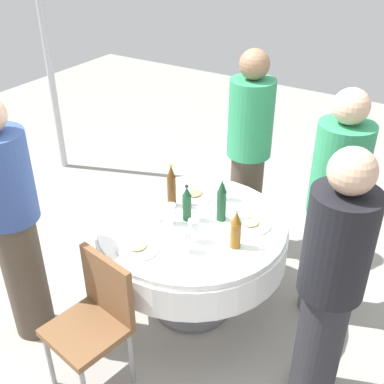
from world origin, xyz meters
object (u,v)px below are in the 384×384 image
dining_table (192,241)px  plate_north (143,217)px  plate_east (195,195)px  plate_outer (138,247)px  wine_glass_mid (224,186)px  wine_glass_south (193,227)px  person_far (249,152)px  bottle_dark_green_far (222,201)px  person_rear (13,223)px  person_right (333,207)px  chair_south (96,315)px  bottle_amber_right (236,230)px  person_west (330,284)px  plate_inner (251,224)px  bottle_dark_green_rear (187,204)px  wine_glass_left (171,211)px  wine_glass_west (186,238)px  bottle_brown_west (171,187)px

dining_table → plate_north: 0.36m
plate_east → plate_outer: (-0.70, -0.03, 0.00)m
wine_glass_mid → plate_outer: 0.80m
wine_glass_south → person_far: 1.05m
bottle_dark_green_far → person_rear: (-0.88, 0.95, -0.01)m
person_right → person_rear: (-1.20, 1.59, 0.01)m
bottle_dark_green_far → plate_east: bearing=61.9°
plate_east → plate_outer: 0.70m
chair_south → bottle_amber_right: bearing=-114.7°
plate_outer → chair_south: size_ratio=0.30×
plate_east → plate_north: bearing=161.0°
person_west → person_right: bearing=-149.8°
wine_glass_south → plate_inner: (0.34, -0.23, -0.10)m
plate_inner → person_right: size_ratio=0.15×
person_far → chair_south: bearing=-95.7°
bottle_dark_green_rear → wine_glass_left: (-0.10, 0.06, -0.02)m
dining_table → bottle_dark_green_far: 0.35m
dining_table → bottle_dark_green_rear: 0.28m
person_right → wine_glass_west: bearing=-71.7°
wine_glass_west → person_rear: size_ratio=0.09×
wine_glass_south → person_west: size_ratio=0.10×
wine_glass_left → bottle_amber_right: bearing=-89.9°
person_far → person_rear: 1.80m
bottle_amber_right → plate_inner: bearing=3.4°
dining_table → wine_glass_left: (-0.08, 0.11, 0.25)m
bottle_brown_west → wine_glass_mid: 0.37m
bottle_amber_right → bottle_dark_green_rear: 0.42m
bottle_brown_west → wine_glass_left: bearing=-147.4°
wine_glass_left → wine_glass_mid: bearing=-18.5°
bottle_amber_right → person_far: (0.95, 0.38, 0.02)m
plate_outer → person_far: person_far is taller
wine_glass_mid → wine_glass_west: bearing=-171.6°
bottle_amber_right → plate_east: bottle_amber_right is taller
person_far → person_west: (-1.10, -1.01, -0.03)m
chair_south → wine_glass_left: bearing=-82.6°
dining_table → wine_glass_left: size_ratio=8.86×
dining_table → person_west: (-0.23, -0.98, 0.26)m
wine_glass_mid → plate_east: size_ratio=0.57×
bottle_dark_green_rear → plate_north: bottle_dark_green_rear is taller
bottle_dark_green_far → person_rear: person_rear is taller
plate_east → person_west: person_west is taller
bottle_amber_right → person_right: bearing=-37.6°
wine_glass_west → person_right: 0.98m
wine_glass_left → person_right: person_right is taller
bottle_dark_green_far → chair_south: bearing=162.8°
wine_glass_mid → plate_east: wine_glass_mid is taller
dining_table → plate_outer: 0.46m
wine_glass_south → person_west: person_west is taller
bottle_brown_west → wine_glass_south: 0.44m
wine_glass_mid → person_rear: size_ratio=0.09×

